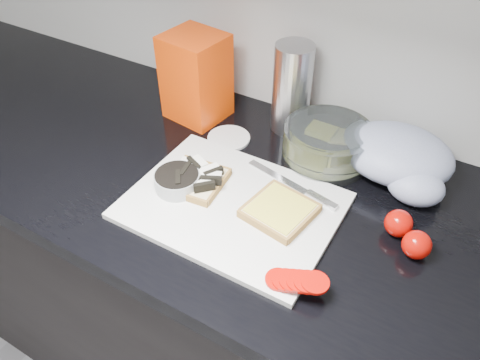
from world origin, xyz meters
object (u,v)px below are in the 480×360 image
Objects in this scene: cutting_board at (232,206)px; steel_canister at (292,89)px; glass_bowl at (327,144)px; bread_bag at (196,77)px.

cutting_board is 0.32m from steel_canister.
steel_canister is (-0.12, 0.07, 0.07)m from glass_bowl.
bread_bag is at bearing 135.14° from cutting_board.
steel_canister reaches higher than glass_bowl.
bread_bag is (-0.24, 0.24, 0.10)m from cutting_board.
glass_bowl is 0.93× the size of bread_bag.
glass_bowl is at bearing 67.69° from cutting_board.
glass_bowl is 0.35m from bread_bag.
steel_canister is (0.22, 0.06, 0.00)m from bread_bag.
cutting_board is at bearing -85.31° from steel_canister.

